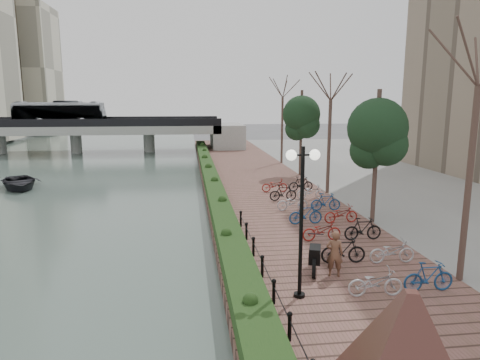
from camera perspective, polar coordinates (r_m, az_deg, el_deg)
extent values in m
plane|color=#59595B|center=(12.46, -1.31, -20.63)|extent=(220.00, 220.00, 0.00)
cube|color=#4B5E55|center=(38.80, -27.92, -0.29)|extent=(30.00, 130.00, 0.02)
cube|color=brown|center=(29.23, 3.13, -1.76)|extent=(8.00, 75.00, 0.50)
cube|color=gray|center=(35.65, 29.36, -0.88)|extent=(24.00, 75.00, 0.50)
cube|color=#1A3A15|center=(31.18, -3.83, 0.04)|extent=(1.10, 56.00, 0.60)
cylinder|color=black|center=(11.39, 6.63, -18.99)|extent=(0.10, 0.10, 0.70)
cylinder|color=black|center=(13.12, 4.53, -14.76)|extent=(0.10, 0.10, 0.70)
cylinder|color=black|center=(14.92, 2.99, -11.53)|extent=(0.10, 0.10, 0.70)
cylinder|color=black|center=(16.77, 1.80, -8.99)|extent=(0.10, 0.10, 0.70)
cylinder|color=black|center=(18.64, 0.87, -6.96)|extent=(0.10, 0.10, 0.70)
cylinder|color=black|center=(20.54, 0.11, -5.30)|extent=(0.10, 0.10, 0.70)
pyramid|color=#44281D|center=(8.63, 21.34, -21.41)|extent=(5.10, 5.10, 2.56)
cylinder|color=black|center=(12.97, 8.16, -5.80)|extent=(0.12, 0.12, 4.65)
cylinder|color=black|center=(12.55, 8.41, 3.33)|extent=(0.70, 0.06, 0.06)
sphere|color=white|center=(12.46, 6.85, 3.31)|extent=(0.32, 0.32, 0.32)
sphere|color=white|center=(12.65, 9.94, 3.34)|extent=(0.32, 0.32, 0.32)
imported|color=brown|center=(15.17, 12.50, -9.55)|extent=(0.66, 0.51, 1.61)
imported|color=#BBBABF|center=(14.18, 17.50, -12.80)|extent=(0.60, 1.71, 0.90)
imported|color=black|center=(16.39, 13.75, -9.21)|extent=(0.47, 1.66, 1.00)
imported|color=maroon|center=(18.73, 10.94, -6.75)|extent=(0.60, 1.71, 0.90)
imported|color=navy|center=(21.10, 8.80, -4.58)|extent=(0.47, 1.66, 1.00)
imported|color=#BBBABF|center=(23.55, 7.09, -3.08)|extent=(0.60, 1.71, 0.90)
imported|color=black|center=(26.00, 5.72, -1.64)|extent=(0.47, 1.66, 1.00)
imported|color=maroon|center=(28.50, 4.58, -0.65)|extent=(0.60, 1.72, 0.90)
imported|color=navy|center=(14.96, 23.94, -11.78)|extent=(0.47, 1.66, 1.00)
imported|color=#BBBABF|center=(17.10, 19.46, -8.85)|extent=(0.60, 1.72, 0.90)
imported|color=black|center=(19.33, 16.07, -6.28)|extent=(0.47, 1.66, 1.00)
imported|color=maroon|center=(21.66, 13.40, -4.48)|extent=(0.60, 1.71, 0.90)
imported|color=navy|center=(24.03, 11.27, -2.80)|extent=(0.47, 1.66, 1.00)
imported|color=#BBBABF|center=(26.46, 9.53, -1.63)|extent=(0.60, 1.71, 0.90)
imported|color=black|center=(28.90, 8.08, -0.47)|extent=(0.47, 1.66, 1.00)
cube|color=gray|center=(57.45, -21.12, 6.35)|extent=(36.00, 8.00, 1.00)
cube|color=black|center=(53.63, -22.20, 7.05)|extent=(36.00, 0.15, 0.90)
cube|color=black|center=(61.19, -20.30, 7.51)|extent=(36.00, 0.15, 0.90)
cylinder|color=gray|center=(60.40, -29.34, 4.21)|extent=(1.40, 1.40, 2.50)
cylinder|color=gray|center=(57.58, -21.01, 4.62)|extent=(1.40, 1.40, 2.50)
cylinder|color=gray|center=(56.08, -12.03, 4.94)|extent=(1.40, 1.40, 2.50)
imported|color=silver|center=(57.80, -22.87, 8.24)|extent=(2.52, 10.77, 3.00)
imported|color=black|center=(35.73, -27.44, -0.24)|extent=(5.15, 5.82, 1.00)
cube|color=beige|center=(96.29, -27.05, 12.98)|extent=(12.00, 12.00, 24.00)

